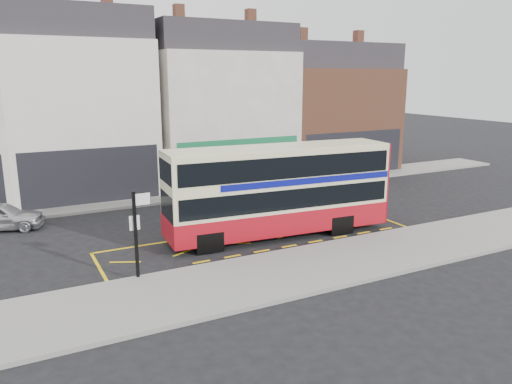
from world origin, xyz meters
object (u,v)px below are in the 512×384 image
car_grey (226,185)px  street_tree_right (307,131)px  bus_stop_post (137,226)px  car_white (299,179)px  car_silver (0,216)px  double_decker_bus (279,189)px

car_grey → street_tree_right: size_ratio=0.91×
bus_stop_post → car_white: bearing=35.5°
car_silver → car_grey: size_ratio=0.87×
double_decker_bus → street_tree_right: (8.22, 10.39, 1.16)m
car_silver → car_grey: bearing=-67.2°
bus_stop_post → car_silver: size_ratio=0.80×
bus_stop_post → car_white: 15.79m
car_white → street_tree_right: street_tree_right is taller
double_decker_bus → bus_stop_post: size_ratio=3.33×
car_white → double_decker_bus: bearing=124.9°
car_silver → car_white: bearing=-69.9°
car_silver → street_tree_right: size_ratio=0.80×
car_grey → street_tree_right: (7.40, 2.70, 2.56)m
car_white → street_tree_right: bearing=-56.8°
car_silver → car_grey: car_grey is taller
car_white → car_grey: bearing=68.0°
car_silver → car_grey: 12.03m
double_decker_bus → bus_stop_post: bearing=-158.2°
double_decker_bus → street_tree_right: 13.30m
car_grey → car_white: car_grey is taller
bus_stop_post → car_grey: size_ratio=0.70×
double_decker_bus → street_tree_right: bearing=56.0°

